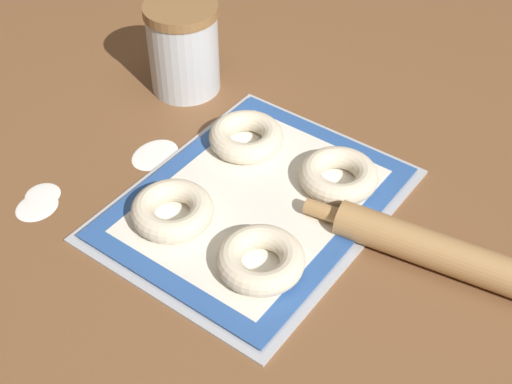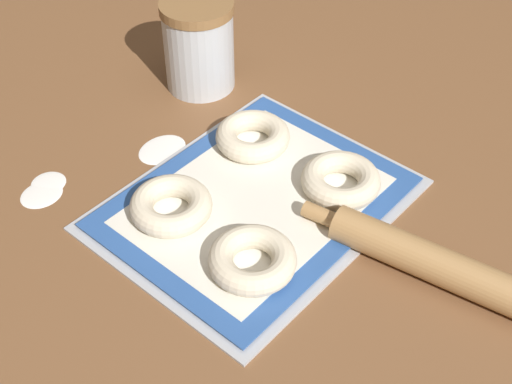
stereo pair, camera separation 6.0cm
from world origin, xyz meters
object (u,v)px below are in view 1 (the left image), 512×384
rolling_pin (446,255)px  bagel_front_right (338,176)px  bagel_back_left (172,211)px  bagel_back_right (246,137)px  flour_canister (183,48)px  baking_tray (256,204)px  bagel_front_left (261,260)px

rolling_pin → bagel_front_right: bearing=76.6°
bagel_back_left → rolling_pin: bearing=-65.8°
bagel_back_left → bagel_back_right: 0.19m
bagel_front_right → flour_canister: (0.07, 0.35, 0.05)m
baking_tray → rolling_pin: 0.27m
bagel_front_left → bagel_front_right: bearing=1.3°
bagel_front_left → flour_canister: size_ratio=0.74×
baking_tray → bagel_front_left: bagel_front_left is taller
bagel_front_right → flour_canister: 0.36m
flour_canister → rolling_pin: 0.55m
rolling_pin → bagel_front_left: bearing=129.1°
baking_tray → bagel_back_right: 0.13m
bagel_front_right → bagel_back_left: (-0.19, 0.14, 0.00)m
baking_tray → bagel_front_left: 0.13m
bagel_back_left → baking_tray: bearing=-35.7°
baking_tray → bagel_back_right: (0.09, 0.09, 0.02)m
bagel_back_left → rolling_pin: 0.37m
baking_tray → bagel_front_right: 0.13m
bagel_back_right → baking_tray: bearing=-136.6°
baking_tray → bagel_back_left: size_ratio=3.67×
bagel_front_left → bagel_back_right: bearing=41.2°
baking_tray → bagel_front_right: size_ratio=3.67×
baking_tray → rolling_pin: bearing=-78.7°
bagel_front_right → flour_canister: bearing=78.8°
baking_tray → flour_canister: bearing=58.5°
bagel_front_left → bagel_back_left: size_ratio=1.00×
baking_tray → bagel_back_left: (-0.10, 0.07, 0.02)m
bagel_back_right → flour_canister: flour_canister is taller
baking_tray → flour_canister: (0.17, 0.27, 0.07)m
bagel_front_left → bagel_back_left: same height
bagel_front_left → bagel_back_left: (0.00, 0.15, 0.00)m
bagel_front_left → bagel_front_right: same height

